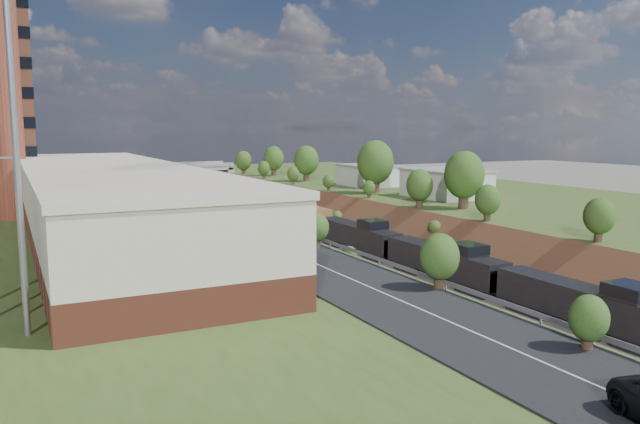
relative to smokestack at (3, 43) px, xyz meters
The scene contains 16 objects.
platform_left 23.05m from the smokestack, 53.13° to the left, with size 44.00×180.00×5.00m, color #3D5523.
platform_right 72.69m from the smokestack, ahead, with size 44.00×180.00×5.00m, color #3D5523.
embankment_left 35.58m from the smokestack, ahead, with size 7.07×180.00×7.07m, color brown.
embankment_right 53.39m from the smokestack, ahead, with size 7.07×180.00×7.07m, color brown.
rail_left_track 41.86m from the smokestack, ahead, with size 1.58×180.00×0.18m, color gray.
rail_right_track 46.11m from the smokestack, ahead, with size 1.58×180.00×0.18m, color gray.
road 28.88m from the smokestack, 11.04° to the left, with size 8.00×180.00×0.10m, color black.
guardrail 31.59m from the smokestack, ahead, with size 0.10×171.00×0.70m.
commercial_building 25.69m from the smokestack, 66.04° to the right, with size 14.30×62.30×7.00m.
smokestack is the anchor object (origin of this frame).
overpass 77.82m from the smokestack, 61.39° to the left, with size 24.50×8.30×7.40m.
white_building_near 62.29m from the smokestack, ahead, with size 9.00×12.00×4.00m, color silver.
white_building_far 64.31m from the smokestack, 16.97° to the left, with size 8.00×10.00×3.60m, color silver.
tree_right_large 57.52m from the smokestack, 16.80° to the right, with size 5.25×5.25×7.61m.
tree_left_crest 46.95m from the smokestack, 56.09° to the right, with size 2.45×2.45×3.55m.
freight_train 47.86m from the smokestack, 23.83° to the left, with size 2.74×140.63×4.55m.
Camera 1 is at (-36.48, -24.20, 15.51)m, focal length 35.00 mm.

